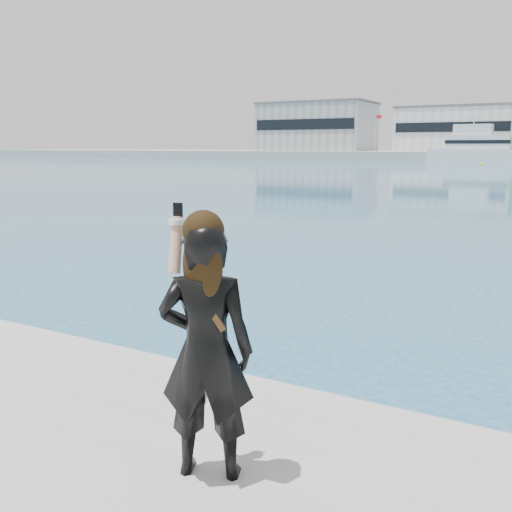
% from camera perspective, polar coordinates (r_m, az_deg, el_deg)
% --- Properties ---
extents(warehouse_grey_left, '(26.52, 16.36, 11.50)m').
position_cam_1_polar(warehouse_grey_left, '(143.53, 6.13, 12.74)').
color(warehouse_grey_left, gray).
rests_on(warehouse_grey_left, far_quay).
extents(warehouse_white, '(24.48, 15.35, 9.50)m').
position_cam_1_polar(warehouse_white, '(133.91, 19.49, 11.89)').
color(warehouse_white, silver).
rests_on(warehouse_white, far_quay).
extents(flagpole_left, '(1.28, 0.16, 8.00)m').
position_cam_1_polar(flagpole_left, '(130.96, 11.92, 12.21)').
color(flagpole_left, silver).
rests_on(flagpole_left, far_quay).
extents(motor_yacht, '(19.90, 5.68, 9.27)m').
position_cam_1_polar(motor_yacht, '(114.93, 21.60, 9.94)').
color(motor_yacht, silver).
rests_on(motor_yacht, ground).
extents(buoy_far, '(0.50, 0.50, 0.50)m').
position_cam_1_polar(buoy_far, '(101.65, 21.66, 8.43)').
color(buoy_far, '#FFEB0D').
rests_on(buoy_far, ground).
extents(woman, '(0.78, 0.65, 1.91)m').
position_cam_1_polar(woman, '(3.96, -5.05, -8.73)').
color(woman, black).
rests_on(woman, near_quay).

